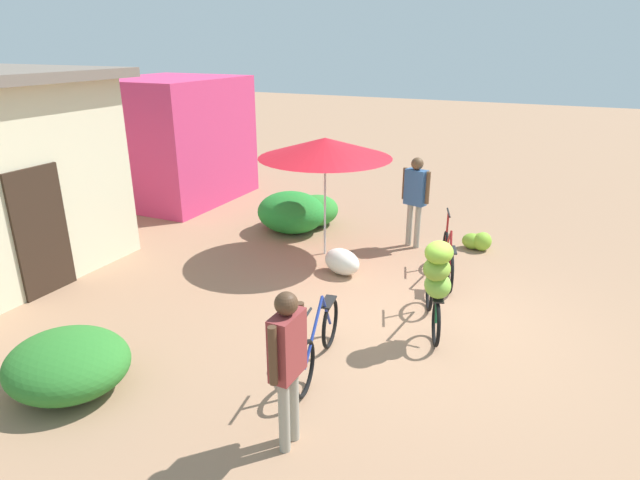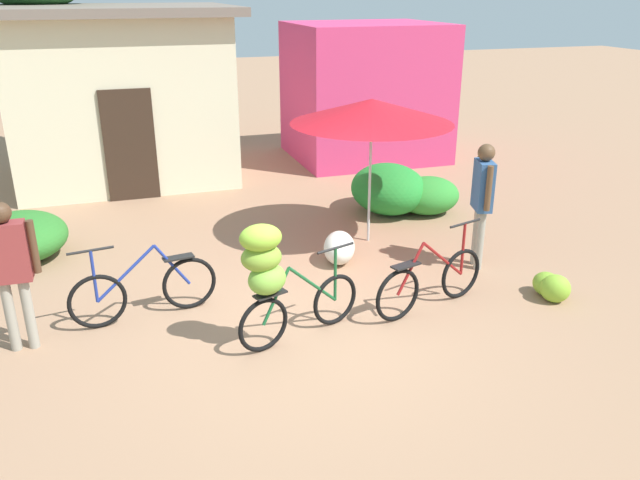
{
  "view_description": "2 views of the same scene",
  "coord_description": "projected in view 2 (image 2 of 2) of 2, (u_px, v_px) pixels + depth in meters",
  "views": [
    {
      "loc": [
        -6.66,
        -1.59,
        3.75
      ],
      "look_at": [
        0.36,
        1.68,
        0.84
      ],
      "focal_mm": 29.95,
      "sensor_mm": 36.0,
      "label": 1
    },
    {
      "loc": [
        -1.8,
        -6.25,
        3.65
      ],
      "look_at": [
        0.51,
        0.74,
        0.73
      ],
      "focal_mm": 35.93,
      "sensor_mm": 36.0,
      "label": 2
    }
  ],
  "objects": [
    {
      "name": "hedge_bush_front_left",
      "position": [
        20.0,
        237.0,
        9.12
      ],
      "size": [
        1.3,
        1.42,
        0.66
      ],
      "primitive_type": "ellipsoid",
      "color": "#2D752A",
      "rests_on": "ground"
    },
    {
      "name": "person_vendor",
      "position": [
        483.0,
        193.0,
        8.58
      ],
      "size": [
        0.3,
        0.56,
        1.74
      ],
      "color": "gray",
      "rests_on": "ground"
    },
    {
      "name": "banana_pile_on_ground",
      "position": [
        552.0,
        287.0,
        7.99
      ],
      "size": [
        0.49,
        0.63,
        0.36
      ],
      "color": "#7CAC2E",
      "rests_on": "ground"
    },
    {
      "name": "hedge_bush_mid",
      "position": [
        396.0,
        193.0,
        11.2
      ],
      "size": [
        1.23,
        1.29,
        0.56
      ],
      "primitive_type": "ellipsoid",
      "color": "#247930",
      "rests_on": "ground"
    },
    {
      "name": "bicycle_near_pile",
      "position": [
        273.0,
        272.0,
        6.68
      ],
      "size": [
        1.52,
        0.64,
        1.42
      ],
      "color": "black",
      "rests_on": "ground"
    },
    {
      "name": "hedge_bush_front_right",
      "position": [
        388.0,
        189.0,
        10.98
      ],
      "size": [
        1.26,
        1.44,
        0.84
      ],
      "primitive_type": "ellipsoid",
      "color": "#258931",
      "rests_on": "ground"
    },
    {
      "name": "bicycle_leftmost",
      "position": [
        144.0,
        290.0,
        7.45
      ],
      "size": [
        1.71,
        0.31,
        0.97
      ],
      "color": "black",
      "rests_on": "ground"
    },
    {
      "name": "shop_pink",
      "position": [
        365.0,
        92.0,
        14.29
      ],
      "size": [
        3.2,
        2.8,
        2.93
      ],
      "primitive_type": "cube",
      "color": "#D2386D",
      "rests_on": "ground"
    },
    {
      "name": "market_umbrella",
      "position": [
        372.0,
        111.0,
        9.15
      ],
      "size": [
        2.37,
        2.37,
        2.17
      ],
      "color": "beige",
      "rests_on": "ground"
    },
    {
      "name": "bicycle_center_loaded",
      "position": [
        431.0,
        281.0,
        7.67
      ],
      "size": [
        1.63,
        0.53,
        1.01
      ],
      "color": "black",
      "rests_on": "ground"
    },
    {
      "name": "produce_sack",
      "position": [
        339.0,
        248.0,
        9.03
      ],
      "size": [
        0.67,
        0.81,
        0.44
      ],
      "primitive_type": "ellipsoid",
      "rotation": [
        0.0,
        0.0,
        1.18
      ],
      "color": "silver",
      "rests_on": "ground"
    },
    {
      "name": "hedge_bush_by_door",
      "position": [
        428.0,
        195.0,
        10.96
      ],
      "size": [
        1.1,
        0.93,
        0.64
      ],
      "primitive_type": "ellipsoid",
      "color": "#308B31",
      "rests_on": "ground"
    },
    {
      "name": "ground_plane",
      "position": [
        298.0,
        326.0,
        7.38
      ],
      "size": [
        60.0,
        60.0,
        0.0
      ],
      "primitive_type": "plane",
      "color": "#9E7658"
    },
    {
      "name": "building_low",
      "position": [
        122.0,
        93.0,
        12.75
      ],
      "size": [
        4.51,
        3.99,
        3.32
      ],
      "color": "beige",
      "rests_on": "ground"
    },
    {
      "name": "person_bystander",
      "position": [
        9.0,
        262.0,
        6.57
      ],
      "size": [
        0.58,
        0.22,
        1.66
      ],
      "color": "gray",
      "rests_on": "ground"
    }
  ]
}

